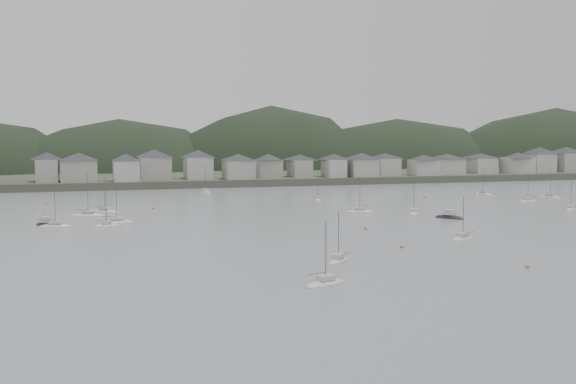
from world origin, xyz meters
name	(u,v)px	position (x,y,z in m)	size (l,w,h in m)	color
ground	(421,264)	(0.00, 0.00, 0.00)	(900.00, 900.00, 0.00)	slate
far_shore_land	(176,169)	(0.00, 295.00, 1.50)	(900.00, 250.00, 3.00)	#383D2D
forested_ridge	(191,195)	(4.83, 269.40, -11.28)	(851.55, 103.94, 102.57)	black
waterfront_town	(326,164)	(50.59, 183.34, 8.66)	(451.48, 28.46, 12.92)	#99958C
sailboat_lead	(55,226)	(-59.03, 65.80, 0.18)	(7.97, 3.99, 10.44)	beige
moored_fleet	(239,215)	(-13.40, 75.41, 0.18)	(220.80, 169.77, 13.34)	beige
motor_launch_near	(449,217)	(36.82, 54.39, 0.29)	(6.73, 8.51, 3.95)	black
motor_launch_far	(45,224)	(-61.38, 69.68, 0.30)	(6.00, 7.00, 3.66)	black
mooring_buoys	(313,220)	(1.77, 59.45, 0.15)	(163.11, 129.93, 0.70)	#B35C3B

